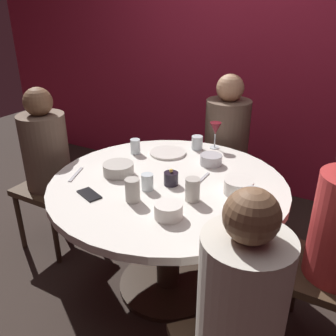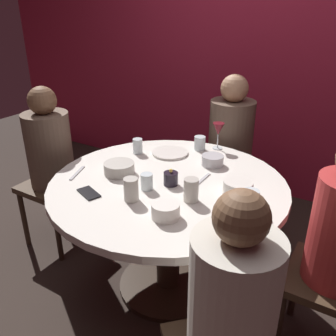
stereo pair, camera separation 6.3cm
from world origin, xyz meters
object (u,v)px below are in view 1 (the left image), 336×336
object	(u,v)px
seated_diner_back	(227,135)
candle_holder	(171,178)
cell_phone	(89,194)
bowl_salad_center	(118,169)
cup_beside_wine	(147,182)
bowl_sauce_side	(239,187)
seated_diner_front_right	(241,307)
cup_center_front	(252,200)
bowl_serving_large	(211,160)
cup_near_candle	(193,190)
dining_table	(168,206)
seated_diner_left	(46,153)
dinner_plate	(168,153)
cup_far_edge	(132,190)
wine_glass	(215,130)
cup_by_left_diner	(197,143)
cup_by_right_diner	(135,146)
bowl_small_white	(168,211)

from	to	relation	value
seated_diner_back	candle_holder	world-z (taller)	seated_diner_back
candle_holder	cell_phone	distance (m)	0.43
bowl_salad_center	cup_beside_wine	size ratio (longest dim) A/B	1.97
cell_phone	bowl_sauce_side	bearing A→B (deg)	142.23
seated_diner_front_right	bowl_salad_center	distance (m)	1.08
cell_phone	cup_center_front	bearing A→B (deg)	130.33
bowl_serving_large	cup_near_candle	xyz separation A→B (m)	(0.09, -0.44, 0.03)
cell_phone	bowl_serving_large	size ratio (longest dim) A/B	1.07
dining_table	cup_near_candle	size ratio (longest dim) A/B	11.01
seated_diner_left	cup_near_candle	world-z (taller)	seated_diner_left
dinner_plate	cup_far_edge	distance (m)	0.63
cell_phone	dinner_plate	bearing A→B (deg)	-165.54
bowl_salad_center	wine_glass	bearing A→B (deg)	63.75
cup_by_left_diner	cup_beside_wine	distance (m)	0.64
dining_table	bowl_serving_large	distance (m)	0.39
bowl_serving_large	cup_by_left_diner	size ratio (longest dim) A/B	1.46
seated_diner_front_right	bowl_serving_large	xyz separation A→B (m)	(-0.52, 0.95, 0.06)
dining_table	seated_diner_back	xyz separation A→B (m)	(0.00, 0.89, 0.15)
cup_center_front	cup_beside_wine	distance (m)	0.53
dining_table	cup_by_left_diner	world-z (taller)	cup_by_left_diner
candle_holder	cup_far_edge	world-z (taller)	cup_far_edge
cup_center_front	cup_far_edge	size ratio (longest dim) A/B	0.93
cup_by_left_diner	dining_table	bearing A→B (deg)	-82.75
seated_diner_back	bowl_sauce_side	bearing A→B (deg)	24.37
seated_diner_left	cup_beside_wine	size ratio (longest dim) A/B	13.05
wine_glass	cup_by_right_diner	world-z (taller)	wine_glass
dinner_plate	cup_beside_wine	size ratio (longest dim) A/B	2.65
candle_holder	cup_center_front	bearing A→B (deg)	-5.27
seated_diner_front_right	bowl_sauce_side	bearing A→B (deg)	-24.72
bowl_small_white	bowl_sauce_side	bearing A→B (deg)	61.94
cup_by_right_diner	cup_by_left_diner	bearing A→B (deg)	40.05
seated_diner_back	wine_glass	size ratio (longest dim) A/B	6.62
dining_table	dinner_plate	distance (m)	0.42
seated_diner_back	bowl_small_white	xyz separation A→B (m)	(0.18, -1.20, 0.04)
bowl_sauce_side	bowl_serving_large	bearing A→B (deg)	135.05
dinner_plate	cup_center_front	size ratio (longest dim) A/B	2.13
dinner_plate	cell_phone	world-z (taller)	dinner_plate
seated_diner_front_right	dinner_plate	xyz separation A→B (m)	(-0.82, 0.97, 0.03)
cup_far_edge	seated_diner_back	bearing A→B (deg)	87.64
bowl_serving_large	cup_far_edge	world-z (taller)	cup_far_edge
bowl_small_white	cup_beside_wine	distance (m)	0.29
seated_diner_back	seated_diner_front_right	world-z (taller)	seated_diner_back
bowl_small_white	seated_diner_back	bearing A→B (deg)	98.38
bowl_salad_center	cup_far_edge	world-z (taller)	cup_far_edge
dinner_plate	cup_center_front	distance (m)	0.79
seated_diner_left	cup_by_right_diner	bearing A→B (deg)	23.87
seated_diner_back	cup_center_front	world-z (taller)	seated_diner_back
dinner_plate	cup_near_candle	xyz separation A→B (m)	(0.40, -0.46, 0.05)
seated_diner_front_right	cup_beside_wine	bearing A→B (deg)	8.72
cell_phone	cup_far_edge	xyz separation A→B (m)	(0.22, 0.06, 0.05)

